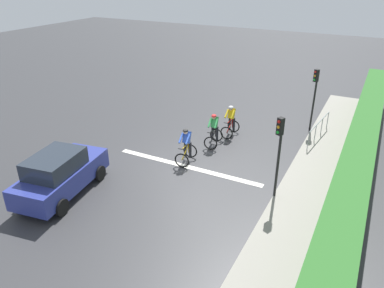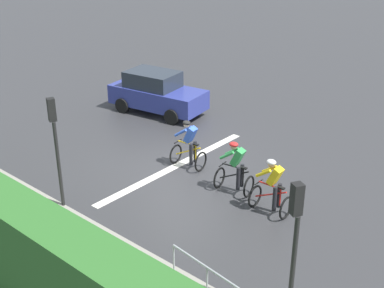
% 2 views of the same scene
% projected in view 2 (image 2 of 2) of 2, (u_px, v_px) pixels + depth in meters
% --- Properties ---
extents(ground_plane, '(80.00, 80.00, 0.00)m').
position_uv_depth(ground_plane, '(178.00, 167.00, 17.34)').
color(ground_plane, '#333335').
extents(sidewalk_kerb, '(2.80, 22.16, 0.12)m').
position_uv_depth(sidewalk_kerb, '(86.00, 268.00, 12.34)').
color(sidewalk_kerb, gray).
rests_on(sidewalk_kerb, ground).
extents(stone_wall_low, '(0.44, 22.16, 0.50)m').
position_uv_depth(stone_wall_low, '(54.00, 280.00, 11.64)').
color(stone_wall_low, tan).
rests_on(stone_wall_low, ground).
extents(hedge_wall, '(1.10, 22.16, 2.19)m').
position_uv_depth(hedge_wall, '(38.00, 255.00, 11.09)').
color(hedge_wall, '#2D6628').
rests_on(hedge_wall, ground).
extents(road_marking_stop_line, '(7.00, 0.30, 0.01)m').
position_uv_depth(road_marking_stop_line, '(175.00, 166.00, 17.40)').
color(road_marking_stop_line, silver).
rests_on(road_marking_stop_line, ground).
extents(cyclist_lead, '(0.70, 1.09, 1.66)m').
position_uv_depth(cyclist_lead, '(272.00, 188.00, 14.39)').
color(cyclist_lead, black).
rests_on(cyclist_lead, ground).
extents(cyclist_second, '(0.82, 1.16, 1.66)m').
position_uv_depth(cyclist_second, '(236.00, 169.00, 15.47)').
color(cyclist_second, black).
rests_on(cyclist_second, ground).
extents(cyclist_mid, '(0.79, 1.15, 1.66)m').
position_uv_depth(cyclist_mid, '(189.00, 146.00, 17.02)').
color(cyclist_mid, black).
rests_on(cyclist_mid, ground).
extents(car_navy, '(2.35, 4.31, 1.76)m').
position_uv_depth(car_navy, '(157.00, 93.00, 21.79)').
color(car_navy, navy).
rests_on(car_navy, ground).
extents(traffic_light_near_crossing, '(0.26, 0.30, 3.34)m').
position_uv_depth(traffic_light_near_crossing, '(55.00, 137.00, 14.07)').
color(traffic_light_near_crossing, black).
rests_on(traffic_light_near_crossing, ground).
extents(traffic_light_far_junction, '(0.27, 0.29, 3.34)m').
position_uv_depth(traffic_light_far_junction, '(294.00, 236.00, 9.78)').
color(traffic_light_far_junction, black).
rests_on(traffic_light_far_junction, ground).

